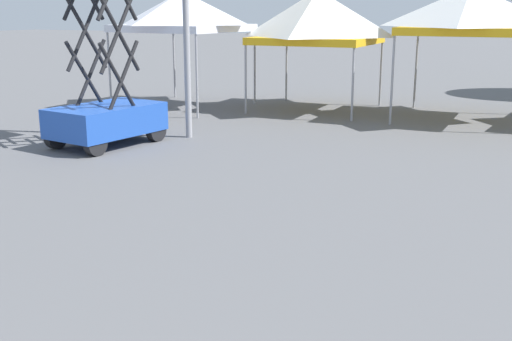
{
  "coord_description": "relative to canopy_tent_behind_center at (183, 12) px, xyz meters",
  "views": [
    {
      "loc": [
        2.29,
        0.13,
        2.78
      ],
      "look_at": [
        -0.35,
        5.3,
        1.3
      ],
      "focal_mm": 44.14,
      "sensor_mm": 36.0,
      "label": 1
    }
  ],
  "objects": [
    {
      "name": "canopy_tent_behind_center",
      "position": [
        0.0,
        0.0,
        0.0
      ],
      "size": [
        3.33,
        3.33,
        3.31
      ],
      "color": "#9E9EA3",
      "rests_on": "ground"
    },
    {
      "name": "canopy_tent_behind_right",
      "position": [
        7.71,
        1.39,
        0.03
      ],
      "size": [
        3.36,
        3.36,
        3.36
      ],
      "color": "#9E9EA3",
      "rests_on": "ground"
    },
    {
      "name": "scissor_lift",
      "position": [
        1.55,
        -5.35,
        -1.38
      ],
      "size": [
        1.68,
        2.46,
        4.64
      ],
      "color": "black",
      "rests_on": "ground"
    },
    {
      "name": "canopy_tent_far_left",
      "position": [
        3.66,
        1.23,
        -0.15
      ],
      "size": [
        3.31,
        3.31,
        3.33
      ],
      "color": "#9E9EA3",
      "rests_on": "ground"
    }
  ]
}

